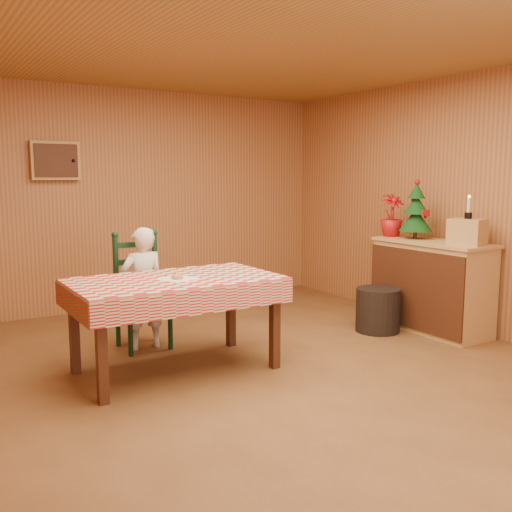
{
  "coord_description": "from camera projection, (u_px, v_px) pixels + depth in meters",
  "views": [
    {
      "loc": [
        -2.37,
        -3.62,
        1.58
      ],
      "look_at": [
        0.0,
        0.2,
        0.95
      ],
      "focal_mm": 40.0,
      "sensor_mm": 36.0,
      "label": 1
    }
  ],
  "objects": [
    {
      "name": "candle_set",
      "position": [
        468.0,
        212.0,
        5.4
      ],
      "size": [
        0.07,
        0.07,
        0.22
      ],
      "color": "black",
      "rests_on": "crate"
    },
    {
      "name": "seated_child",
      "position": [
        143.0,
        288.0,
        5.22
      ],
      "size": [
        0.41,
        0.27,
        1.12
      ],
      "primitive_type": "imported",
      "rotation": [
        0.0,
        0.0,
        3.14
      ],
      "color": "white",
      "rests_on": "ground"
    },
    {
      "name": "ground",
      "position": [
        269.0,
        378.0,
        4.5
      ],
      "size": [
        6.0,
        6.0,
        0.0
      ],
      "primitive_type": "plane",
      "color": "brown",
      "rests_on": "ground"
    },
    {
      "name": "shelf_unit",
      "position": [
        431.0,
        286.0,
        5.84
      ],
      "size": [
        0.54,
        1.24,
        0.93
      ],
      "color": "tan",
      "rests_on": "ground"
    },
    {
      "name": "crate",
      "position": [
        467.0,
        232.0,
        5.43
      ],
      "size": [
        0.38,
        0.38,
        0.25
      ],
      "primitive_type": "cube",
      "rotation": [
        0.0,
        0.0,
        0.32
      ],
      "color": "tan",
      "rests_on": "shelf_unit"
    },
    {
      "name": "napkin",
      "position": [
        177.0,
        279.0,
        4.53
      ],
      "size": [
        0.33,
        0.33,
        0.0
      ],
      "primitive_type": "cube",
      "rotation": [
        0.0,
        0.0,
        0.36
      ],
      "color": "white",
      "rests_on": "dining_table"
    },
    {
      "name": "dining_table",
      "position": [
        175.0,
        288.0,
        4.58
      ],
      "size": [
        1.66,
        0.96,
        0.77
      ],
      "color": "#482313",
      "rests_on": "ground"
    },
    {
      "name": "ladder_chair",
      "position": [
        141.0,
        294.0,
        5.27
      ],
      "size": [
        0.44,
        0.4,
        1.08
      ],
      "color": "black",
      "rests_on": "ground"
    },
    {
      "name": "christmas_tree",
      "position": [
        416.0,
        212.0,
        5.95
      ],
      "size": [
        0.34,
        0.34,
        0.62
      ],
      "color": "#482313",
      "rests_on": "shelf_unit"
    },
    {
      "name": "flower_arrangement",
      "position": [
        392.0,
        215.0,
        6.19
      ],
      "size": [
        0.31,
        0.31,
        0.46
      ],
      "primitive_type": "imported",
      "rotation": [
        0.0,
        0.0,
        -0.22
      ],
      "color": "#A80F11",
      "rests_on": "shelf_unit"
    },
    {
      "name": "cabin_walls",
      "position": [
        235.0,
        146.0,
        4.7
      ],
      "size": [
        5.1,
        6.05,
        2.65
      ],
      "color": "#AE6D3F",
      "rests_on": "ground"
    },
    {
      "name": "storage_bin",
      "position": [
        378.0,
        310.0,
        5.83
      ],
      "size": [
        0.59,
        0.59,
        0.45
      ],
      "primitive_type": "cylinder",
      "rotation": [
        0.0,
        0.0,
        0.42
      ],
      "color": "black",
      "rests_on": "ground"
    },
    {
      "name": "donut",
      "position": [
        177.0,
        277.0,
        4.53
      ],
      "size": [
        0.12,
        0.12,
        0.03
      ],
      "primitive_type": "torus",
      "rotation": [
        0.0,
        0.0,
        -0.33
      ],
      "color": "#CE914A",
      "rests_on": "napkin"
    }
  ]
}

